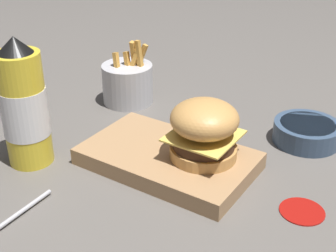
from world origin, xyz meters
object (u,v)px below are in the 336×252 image
object	(u,v)px
serving_board	(168,158)
ketchup_bottle	(24,107)
side_bowl	(307,132)
fries_basket	(128,83)
burger	(204,130)

from	to	relation	value
serving_board	ketchup_bottle	xyz separation A→B (m)	(0.22, 0.12, 0.09)
side_bowl	fries_basket	bearing A→B (deg)	5.80
ketchup_bottle	fries_basket	distance (m)	0.30
burger	ketchup_bottle	distance (m)	0.31
ketchup_bottle	serving_board	bearing A→B (deg)	-151.25
serving_board	side_bowl	world-z (taller)	side_bowl
fries_basket	ketchup_bottle	bearing A→B (deg)	91.44
serving_board	fries_basket	world-z (taller)	fries_basket
burger	side_bowl	world-z (taller)	burger
fries_basket	burger	bearing A→B (deg)	150.64
burger	ketchup_bottle	bearing A→B (deg)	26.42
side_bowl	serving_board	bearing A→B (deg)	51.21
fries_basket	serving_board	bearing A→B (deg)	141.51
serving_board	burger	world-z (taller)	burger
side_bowl	burger	bearing A→B (deg)	59.91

